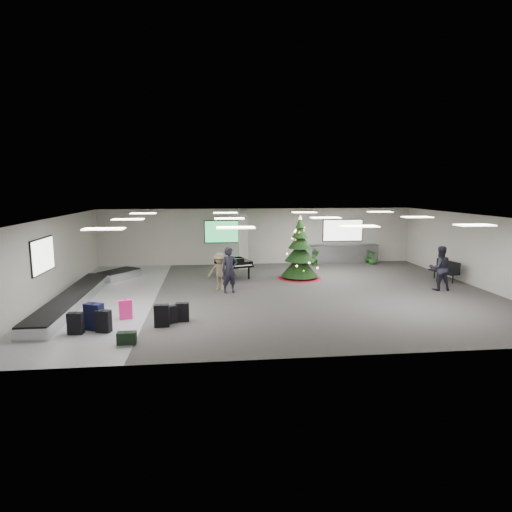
{
  "coord_description": "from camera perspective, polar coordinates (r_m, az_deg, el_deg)",
  "views": [
    {
      "loc": [
        -2.83,
        -17.35,
        4.37
      ],
      "look_at": [
        -0.8,
        1.0,
        1.42
      ],
      "focal_mm": 30.0,
      "sensor_mm": 36.0,
      "label": 1
    }
  ],
  "objects": [
    {
      "name": "service_counter",
      "position": [
        25.54,
        11.61,
        0.28
      ],
      "size": [
        4.05,
        0.65,
        1.08
      ],
      "color": "silver",
      "rests_on": "ground"
    },
    {
      "name": "navy_suitcase",
      "position": [
        14.31,
        -20.78,
        -7.56
      ],
      "size": [
        0.62,
        0.5,
        0.86
      ],
      "rotation": [
        0.0,
        0.0,
        -0.39
      ],
      "color": "black",
      "rests_on": "ground"
    },
    {
      "name": "suitcase_5",
      "position": [
        14.12,
        -22.93,
        -8.28
      ],
      "size": [
        0.46,
        0.27,
        0.69
      ],
      "rotation": [
        0.0,
        0.0,
        -0.07
      ],
      "color": "black",
      "rests_on": "ground"
    },
    {
      "name": "bench",
      "position": [
        22.17,
        23.99,
        -1.64
      ],
      "size": [
        0.8,
        1.6,
        0.97
      ],
      "rotation": [
        0.0,
        0.0,
        0.19
      ],
      "color": "black",
      "rests_on": "ground"
    },
    {
      "name": "suitcase_1",
      "position": [
        14.01,
        -12.47,
        -7.77
      ],
      "size": [
        0.47,
        0.26,
        0.74
      ],
      "rotation": [
        0.0,
        0.0,
        0.03
      ],
      "color": "black",
      "rests_on": "ground"
    },
    {
      "name": "grand_piano",
      "position": [
        20.92,
        -3.0,
        -0.92
      ],
      "size": [
        1.87,
        2.15,
        1.04
      ],
      "rotation": [
        0.0,
        0.0,
        0.31
      ],
      "color": "black",
      "rests_on": "ground"
    },
    {
      "name": "traveler_b",
      "position": [
        18.45,
        -4.85,
        -2.07
      ],
      "size": [
        1.15,
        0.81,
        1.62
      ],
      "primitive_type": "imported",
      "rotation": [
        0.0,
        0.0,
        -0.21
      ],
      "color": "#80694F",
      "rests_on": "ground"
    },
    {
      "name": "traveler_bench",
      "position": [
        19.97,
        23.29,
        -1.5
      ],
      "size": [
        0.98,
        0.79,
        1.92
      ],
      "primitive_type": "imported",
      "rotation": [
        0.0,
        0.0,
        3.07
      ],
      "color": "black",
      "rests_on": "ground"
    },
    {
      "name": "potted_plant_right",
      "position": [
        25.5,
        15.25,
        -0.19
      ],
      "size": [
        0.64,
        0.64,
        0.81
      ],
      "primitive_type": "imported",
      "rotation": [
        0.0,
        0.0,
        2.24
      ],
      "color": "#154319",
      "rests_on": "ground"
    },
    {
      "name": "pink_suitcase",
      "position": [
        15.13,
        -17.0,
        -6.82
      ],
      "size": [
        0.47,
        0.35,
        0.68
      ],
      "rotation": [
        0.0,
        0.0,
        0.3
      ],
      "color": "#FF217A",
      "rests_on": "ground"
    },
    {
      "name": "baggage_carousel",
      "position": [
        18.46,
        -21.96,
        -4.61
      ],
      "size": [
        2.28,
        9.71,
        0.43
      ],
      "color": "silver",
      "rests_on": "ground"
    },
    {
      "name": "green_duffel",
      "position": [
        12.83,
        -16.85,
        -10.42
      ],
      "size": [
        0.53,
        0.27,
        0.37
      ],
      "rotation": [
        0.0,
        0.0,
        0.0
      ],
      "color": "black",
      "rests_on": "ground"
    },
    {
      "name": "potted_plant_left",
      "position": [
        24.47,
        7.93,
        -0.26
      ],
      "size": [
        0.59,
        0.53,
        0.87
      ],
      "primitive_type": "imported",
      "rotation": [
        0.0,
        0.0,
        0.38
      ],
      "color": "#154319",
      "rests_on": "ground"
    },
    {
      "name": "room_envelope",
      "position": [
        18.3,
        1.41,
        2.68
      ],
      "size": [
        18.02,
        14.02,
        3.21
      ],
      "color": "#B3AEA4",
      "rests_on": "ground"
    },
    {
      "name": "suitcase_7",
      "position": [
        14.45,
        -9.78,
        -7.37
      ],
      "size": [
        0.43,
        0.23,
        0.65
      ],
      "rotation": [
        0.0,
        0.0,
        -0.02
      ],
      "color": "black",
      "rests_on": "ground"
    },
    {
      "name": "suitcase_0",
      "position": [
        13.99,
        -19.66,
        -8.19
      ],
      "size": [
        0.49,
        0.36,
        0.71
      ],
      "rotation": [
        0.0,
        0.0,
        -0.29
      ],
      "color": "black",
      "rests_on": "ground"
    },
    {
      "name": "ground",
      "position": [
        18.12,
        2.87,
        -4.89
      ],
      "size": [
        18.0,
        18.0,
        0.0
      ],
      "primitive_type": "plane",
      "color": "#3B3835",
      "rests_on": "ground"
    },
    {
      "name": "traveler_a",
      "position": [
        17.9,
        -3.56,
        -1.89
      ],
      "size": [
        0.8,
        0.63,
        1.94
      ],
      "primitive_type": "imported",
      "rotation": [
        0.0,
        0.0,
        0.26
      ],
      "color": "black",
      "rests_on": "ground"
    },
    {
      "name": "christmas_tree",
      "position": [
        20.88,
        5.84,
        -0.11
      ],
      "size": [
        2.16,
        2.16,
        3.08
      ],
      "color": "maroon",
      "rests_on": "ground"
    },
    {
      "name": "suitcase_3",
      "position": [
        14.31,
        -11.28,
        -7.66
      ],
      "size": [
        0.44,
        0.38,
        0.6
      ],
      "rotation": [
        0.0,
        0.0,
        0.5
      ],
      "color": "black",
      "rests_on": "ground"
    }
  ]
}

